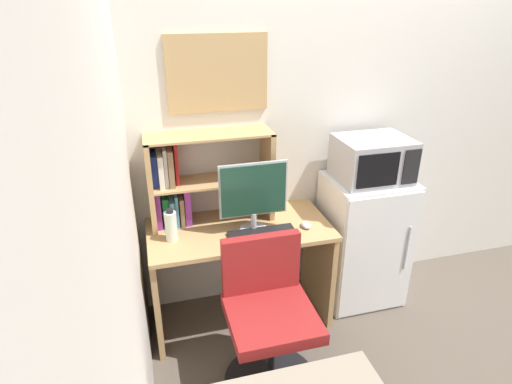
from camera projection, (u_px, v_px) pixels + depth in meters
wall_back at (414, 113)px, 3.08m from camera, size 6.40×0.04×2.60m
wall_left at (115, 304)px, 1.18m from camera, size 0.04×4.40×2.60m
desk at (240, 257)px, 2.82m from camera, size 1.16×0.57×0.73m
hutch_bookshelf at (191, 180)px, 2.69m from camera, size 0.78×0.25×0.58m
monitor at (253, 194)px, 2.59m from camera, size 0.43×0.17×0.45m
keyboard at (262, 233)px, 2.64m from camera, size 0.42×0.13×0.02m
computer_mouse at (306, 225)px, 2.72m from camera, size 0.06×0.09×0.03m
water_bottle at (171, 226)px, 2.55m from camera, size 0.07×0.07×0.21m
mini_fridge at (363, 240)px, 3.07m from camera, size 0.55×0.49×0.94m
microwave at (372, 159)px, 2.82m from camera, size 0.47×0.38×0.29m
desk_chair at (268, 326)px, 2.39m from camera, size 0.54×0.54×0.88m
wall_corkboard at (218, 73)px, 2.57m from camera, size 0.62×0.02×0.46m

